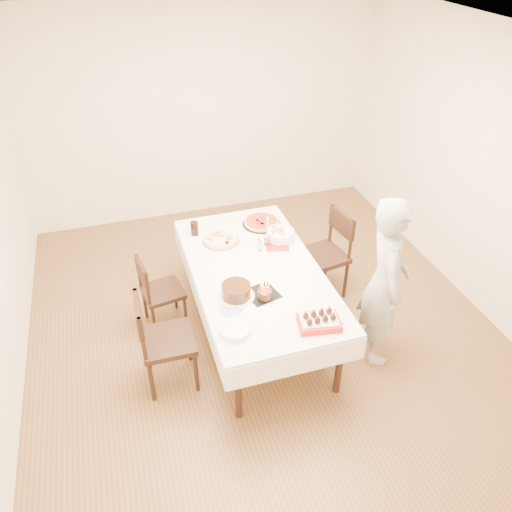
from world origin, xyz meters
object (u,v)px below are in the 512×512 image
object	(u,v)px
chair_left_savory	(163,291)
pasta_bowl	(280,235)
taper_candle	(268,230)
cola_glass	(194,228)
dining_table	(256,301)
birthday_cake	(265,291)
person	(385,282)
strawberry_box	(319,321)
chair_right_savory	(323,256)
layer_cake	(236,291)
pizza_pepperoni	(262,222)
pizza_white	(221,240)
chair_left_dessert	(168,341)

from	to	relation	value
chair_left_savory	pasta_bowl	size ratio (longest dim) A/B	2.91
taper_candle	cola_glass	size ratio (longest dim) A/B	2.20
taper_candle	dining_table	bearing A→B (deg)	-122.31
birthday_cake	person	bearing A→B (deg)	-9.77
birthday_cake	dining_table	bearing A→B (deg)	82.86
dining_table	chair_left_savory	size ratio (longest dim) A/B	2.68
chair_left_savory	strawberry_box	size ratio (longest dim) A/B	2.41
birthday_cake	strawberry_box	size ratio (longest dim) A/B	0.41
cola_glass	taper_candle	bearing A→B (deg)	-30.84
chair_right_savory	layer_cake	bearing A→B (deg)	-157.42
dining_table	birthday_cake	xyz separation A→B (m)	(-0.05, -0.41, 0.46)
person	strawberry_box	world-z (taller)	person
pizza_pepperoni	birthday_cake	bearing A→B (deg)	-106.56
chair_left_savory	cola_glass	distance (m)	0.70
taper_candle	birthday_cake	distance (m)	0.83
dining_table	pasta_bowl	bearing A→B (deg)	47.51
birthday_cake	chair_left_savory	bearing A→B (deg)	134.79
dining_table	layer_cake	bearing A→B (deg)	-130.57
strawberry_box	layer_cake	bearing A→B (deg)	134.84
chair_left_savory	pizza_pepperoni	distance (m)	1.24
pizza_white	strawberry_box	distance (m)	1.46
person	birthday_cake	world-z (taller)	person
person	birthday_cake	size ratio (longest dim) A/B	11.97
pizza_pepperoni	taper_candle	world-z (taller)	taper_candle
dining_table	chair_left_savory	bearing A→B (deg)	155.70
dining_table	cola_glass	size ratio (longest dim) A/B	14.84
chair_right_savory	strawberry_box	bearing A→B (deg)	-124.83
chair_right_savory	chair_left_dessert	xyz separation A→B (m)	(-1.74, -0.75, -0.01)
chair_left_dessert	pasta_bowl	xyz separation A→B (m)	(1.28, 0.80, 0.33)
chair_left_dessert	pizza_pepperoni	distance (m)	1.66
pizza_white	birthday_cake	world-z (taller)	birthday_cake
dining_table	taper_candle	size ratio (longest dim) A/B	6.73
dining_table	pasta_bowl	distance (m)	0.71
chair_left_savory	chair_left_dessert	size ratio (longest dim) A/B	0.85
chair_left_savory	cola_glass	size ratio (longest dim) A/B	5.54
chair_right_savory	chair_left_dessert	world-z (taller)	chair_right_savory
strawberry_box	chair_right_savory	bearing A→B (deg)	64.29
pizza_pepperoni	pasta_bowl	distance (m)	0.34
birthday_cake	pizza_white	bearing A→B (deg)	98.68
chair_left_dessert	birthday_cake	bearing A→B (deg)	179.20
chair_left_savory	layer_cake	bearing A→B (deg)	119.62
chair_right_savory	strawberry_box	size ratio (longest dim) A/B	2.87
chair_left_savory	chair_right_savory	bearing A→B (deg)	170.65
pizza_pepperoni	strawberry_box	size ratio (longest dim) A/B	1.20
taper_candle	birthday_cake	xyz separation A→B (m)	(-0.28, -0.78, -0.08)
pizza_pepperoni	taper_candle	size ratio (longest dim) A/B	1.26
chair_left_savory	strawberry_box	bearing A→B (deg)	122.42
person	layer_cake	distance (m)	1.28
dining_table	chair_left_savory	xyz separation A→B (m)	(-0.83, 0.38, 0.02)
pizza_pepperoni	cola_glass	distance (m)	0.71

